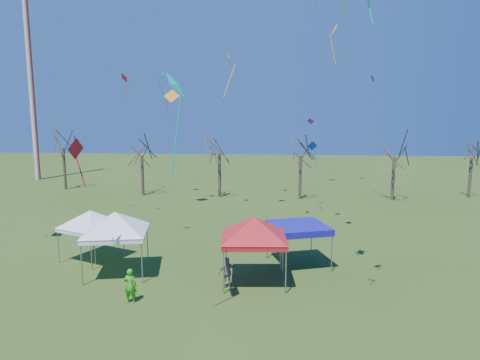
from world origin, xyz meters
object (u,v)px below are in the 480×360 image
Objects in this scene: tree_0 at (62,133)px; tree_5 at (473,143)px; tree_1 at (141,142)px; tent_white_west at (90,214)px; radio_mast at (31,84)px; tent_red at (254,221)px; tree_4 at (395,141)px; tent_blue at (298,228)px; tent_white_mid at (115,216)px; tree_3 at (301,140)px; tree_2 at (219,137)px; person_green at (130,285)px; person_grey at (227,272)px.

tree_0 reaches higher than tree_5.
tree_1 is 2.03× the size of tent_white_west.
tree_0 reaches higher than tent_white_west.
tent_red is (30.42, -32.23, -9.20)m from radio_mast.
tree_4 is 22.46m from tent_blue.
radio_mast is 3.17× the size of tree_4.
tree_4 is at bearing -166.15° from tree_5.
tent_white_west is 0.82× the size of tent_white_mid.
tree_0 reaches higher than tree_4.
tree_3 is at bearing -173.48° from tree_5.
tent_white_mid is (-2.83, -22.07, -3.01)m from tree_2.
tree_2 reaches higher than tent_white_mid.
radio_mast reaches higher than tree_1.
tree_0 reaches higher than tree_1.
tent_red is at bearing -47.74° from tree_0.
tree_1 is 34.52m from tree_5.
tree_2 is at bearing 82.69° from tent_white_mid.
tent_white_mid is at bearing -41.71° from tent_white_west.
tree_2 is 22.46m from tent_white_mid.
radio_mast reaches higher than tree_2.
person_green is 4.85m from person_grey.
tree_1 is 26.13m from tree_4.
tree_1 is at bearing 127.83° from tent_blue.
person_green is (-26.98, -27.23, -4.91)m from tree_5.
tent_white_west is at bearing -124.69° from tree_3.
tree_5 is at bearing -156.14° from person_grey.
tent_blue is (2.45, 2.74, -1.05)m from tent_red.
tree_0 is 1.87× the size of tent_white_mid.
radio_mast is at bearing 159.43° from tree_2.
tent_blue is at bearing -131.18° from tree_5.
tree_0 is 34.84m from person_grey.
tree_2 is at bearing 75.42° from tent_white_west.
tree_2 is 2.20× the size of tent_white_west.
tree_5 is (44.57, -1.32, -0.76)m from tree_0.
tree_1 is at bearing -28.48° from radio_mast.
tree_4 is at bearing -145.86° from person_grey.
tent_blue is 10.01m from person_green.
tree_3 is at bearing -16.31° from radio_mast.
radio_mast is 2.96× the size of tree_0.
tent_blue is at bearing -69.99° from tree_2.
tree_0 is (7.15, -6.62, -6.01)m from radio_mast.
tent_red reaches higher than tent_white_mid.
tree_3 is (8.40, -0.33, -0.21)m from tree_2.
person_green is at bearing -152.64° from tent_red.
tent_white_mid reaches higher than tent_blue.
tent_white_mid is 2.74× the size of person_green.
tree_4 is 8.62m from tree_5.
tree_3 is 9.32m from tree_4.
tree_5 is 34.16m from person_grey.
radio_mast is 37.23m from tent_white_west.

